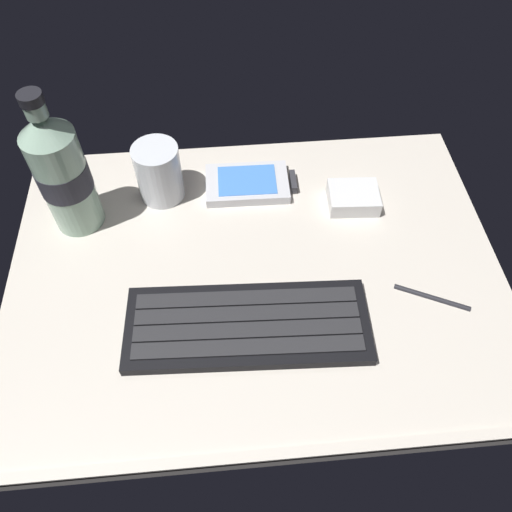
{
  "coord_description": "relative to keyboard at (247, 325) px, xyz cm",
  "views": [
    {
      "loc": [
        -3.34,
        -37.87,
        54.71
      ],
      "look_at": [
        0.0,
        0.0,
        3.0
      ],
      "focal_mm": 35.89,
      "sensor_mm": 36.0,
      "label": 1
    }
  ],
  "objects": [
    {
      "name": "juice_cup",
      "position": [
        -10.54,
        23.14,
        3.1
      ],
      "size": [
        6.4,
        6.4,
        8.5
      ],
      "color": "silver",
      "rests_on": "ground_plane"
    },
    {
      "name": "charger_block",
      "position": [
        16.56,
        18.81,
        0.39
      ],
      "size": [
        7.32,
        6.0,
        2.4
      ],
      "primitive_type": "cube",
      "rotation": [
        0.0,
        0.0,
        -0.06
      ],
      "color": "white",
      "rests_on": "ground_plane"
    },
    {
      "name": "keyboard",
      "position": [
        0.0,
        0.0,
        0.0
      ],
      "size": [
        29.46,
        12.28,
        1.7
      ],
      "color": "black",
      "rests_on": "ground_plane"
    },
    {
      "name": "handheld_device",
      "position": [
        2.31,
        23.37,
        -0.08
      ],
      "size": [
        12.91,
        7.83,
        1.5
      ],
      "color": "silver",
      "rests_on": "ground_plane"
    },
    {
      "name": "water_bottle",
      "position": [
        -21.88,
        19.23,
        8.2
      ],
      "size": [
        6.73,
        6.73,
        20.8
      ],
      "color": "#9EC1A8",
      "rests_on": "ground_plane"
    },
    {
      "name": "ground_plane",
      "position": [
        1.77,
        8.24,
        -1.79
      ],
      "size": [
        64.0,
        48.0,
        2.8
      ],
      "color": "beige"
    },
    {
      "name": "stylus_pen",
      "position": [
        23.35,
        2.25,
        -0.46
      ],
      "size": [
        8.84,
        4.8,
        0.7
      ],
      "primitive_type": "cylinder",
      "rotation": [
        0.0,
        1.57,
        -0.45
      ],
      "color": "#26262B",
      "rests_on": "ground_plane"
    }
  ]
}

